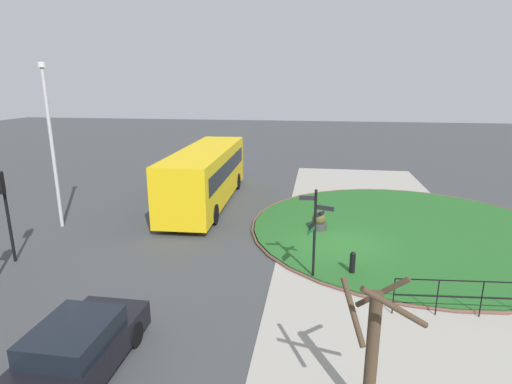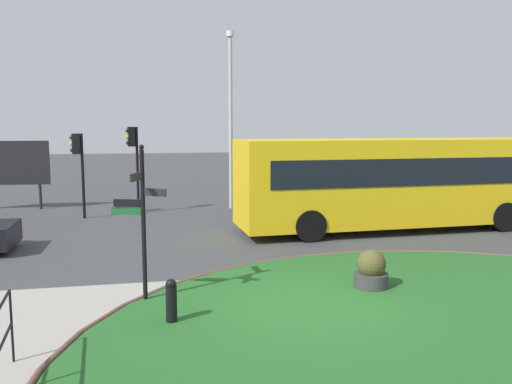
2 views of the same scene
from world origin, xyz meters
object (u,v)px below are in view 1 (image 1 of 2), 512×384
object	(u,v)px
bus_yellow	(206,174)
planter_near_signpost	(319,222)
signpost_directional	(315,228)
lamppost_tall	(52,142)
bollard_foreground	(352,263)
street_tree_bare	(373,346)
traffic_light_near	(3,197)
car_near_lane	(72,356)

from	to	relation	value
bus_yellow	planter_near_signpost	bearing A→B (deg)	-121.89
signpost_directional	lamppost_tall	xyz separation A→B (m)	(3.68, 11.91, 2.16)
signpost_directional	planter_near_signpost	bearing A→B (deg)	-2.17
bollard_foreground	street_tree_bare	distance (m)	6.64
planter_near_signpost	street_tree_bare	bearing A→B (deg)	-174.72
bollard_foreground	traffic_light_near	distance (m)	12.84
car_near_lane	street_tree_bare	size ratio (longest dim) A/B	1.38
signpost_directional	car_near_lane	xyz separation A→B (m)	(-5.85, 5.32, -1.26)
street_tree_bare	bus_yellow	bearing A→B (deg)	26.73
bollard_foreground	bus_yellow	bearing A→B (deg)	43.23
car_near_lane	lamppost_tall	bearing A→B (deg)	-145.22
signpost_directional	street_tree_bare	world-z (taller)	street_tree_bare
lamppost_tall	planter_near_signpost	bearing A→B (deg)	-84.57
lamppost_tall	planter_near_signpost	distance (m)	12.68
signpost_directional	traffic_light_near	world-z (taller)	traffic_light_near
lamppost_tall	street_tree_bare	size ratio (longest dim) A/B	2.24
traffic_light_near	street_tree_bare	xyz separation A→B (m)	(-5.63, -12.45, -0.89)
planter_near_signpost	street_tree_bare	size ratio (longest dim) A/B	0.28
bus_yellow	street_tree_bare	size ratio (longest dim) A/B	3.27
bollard_foreground	car_near_lane	distance (m)	9.23
car_near_lane	traffic_light_near	xyz separation A→B (m)	(5.47, 5.94, 1.97)
planter_near_signpost	street_tree_bare	world-z (taller)	street_tree_bare
lamppost_tall	car_near_lane	bearing A→B (deg)	-145.32
signpost_directional	traffic_light_near	distance (m)	11.29
bollard_foreground	planter_near_signpost	distance (m)	4.48
car_near_lane	lamppost_tall	distance (m)	12.08
signpost_directional	planter_near_signpost	world-z (taller)	signpost_directional
traffic_light_near	bollard_foreground	bearing A→B (deg)	82.68
bus_yellow	traffic_light_near	world-z (taller)	traffic_light_near
planter_near_signpost	car_near_lane	bearing A→B (deg)	152.74
car_near_lane	planter_near_signpost	size ratio (longest dim) A/B	4.99
street_tree_bare	signpost_directional	bearing A→B (deg)	11.14
signpost_directional	street_tree_bare	bearing A→B (deg)	-168.86
lamppost_tall	street_tree_bare	xyz separation A→B (m)	(-9.69, -13.10, -2.34)
bollard_foreground	planter_near_signpost	size ratio (longest dim) A/B	0.95
bus_yellow	planter_near_signpost	xyz separation A→B (m)	(-3.62, -6.28, -1.26)
bollard_foreground	street_tree_bare	xyz separation A→B (m)	(-6.52, 0.18, 1.24)
bollard_foreground	planter_near_signpost	world-z (taller)	planter_near_signpost
lamppost_tall	bus_yellow	bearing A→B (deg)	-50.65
bus_yellow	lamppost_tall	world-z (taller)	lamppost_tall
bus_yellow	car_near_lane	world-z (taller)	bus_yellow
car_near_lane	planter_near_signpost	xyz separation A→B (m)	(10.68, -5.50, -0.19)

